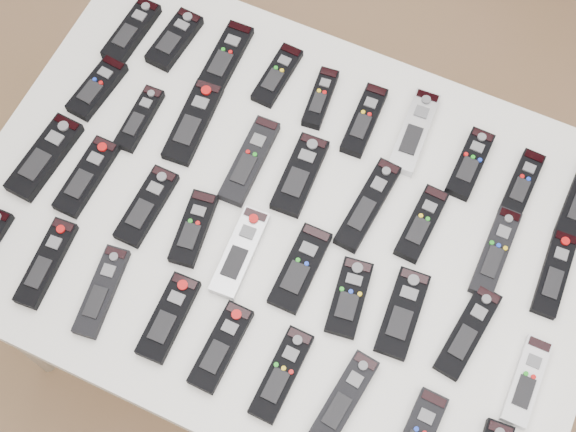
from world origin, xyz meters
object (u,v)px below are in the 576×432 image
at_px(table, 288,231).
at_px(remote_2, 226,58).
at_px(remote_17, 495,252).
at_px(remote_24, 300,268).
at_px(remote_18, 554,274).
at_px(remote_11, 140,119).
at_px(remote_26, 402,313).
at_px(remote_33, 221,347).
at_px(remote_1, 175,40).
at_px(remote_14, 300,175).
at_px(remote_0, 132,32).
at_px(remote_27, 468,332).
at_px(remote_25, 349,298).
at_px(remote_4, 320,98).
at_px(remote_32, 169,317).
at_px(remote_22, 194,228).
at_px(remote_34, 282,374).
at_px(remote_3, 277,75).
at_px(remote_7, 470,164).
at_px(remote_8, 522,184).
at_px(remote_5, 364,120).
at_px(remote_12, 193,122).
at_px(remote_28, 526,381).
at_px(remote_35, 343,400).
at_px(remote_16, 421,224).
at_px(remote_23, 240,252).
at_px(remote_20, 87,177).
at_px(remote_30, 46,263).
at_px(remote_31, 102,291).
at_px(remote_10, 97,88).
at_px(remote_6, 414,132).
at_px(remote_13, 250,161).
at_px(remote_21, 147,206).
at_px(remote_15, 368,205).

relative_size(table, remote_2, 7.06).
distance_m(remote_17, remote_24, 0.38).
relative_size(table, remote_18, 7.13).
bearing_deg(remote_18, remote_11, 179.83).
bearing_deg(remote_26, remote_33, -148.74).
relative_size(remote_1, remote_14, 0.85).
xyz_separation_m(remote_0, remote_24, (0.56, -0.34, -0.00)).
bearing_deg(remote_27, remote_14, 165.79).
relative_size(remote_25, remote_27, 0.81).
relative_size(remote_4, remote_33, 0.84).
distance_m(remote_27, remote_32, 0.55).
distance_m(remote_22, remote_34, 0.33).
bearing_deg(remote_24, remote_3, 120.80).
bearing_deg(remote_7, remote_11, -162.90).
xyz_separation_m(remote_4, remote_8, (0.45, -0.01, -0.00)).
height_order(remote_5, remote_12, remote_5).
relative_size(remote_27, remote_28, 1.11).
distance_m(remote_33, remote_35, 0.24).
height_order(remote_0, remote_3, remote_0).
distance_m(remote_16, remote_23, 0.36).
distance_m(remote_20, remote_30, 0.19).
bearing_deg(remote_11, remote_31, -73.73).
bearing_deg(remote_23, table, 59.37).
distance_m(remote_30, remote_34, 0.50).
bearing_deg(remote_4, remote_3, 165.96).
height_order(remote_10, remote_14, remote_10).
bearing_deg(remote_23, remote_22, 173.12).
xyz_separation_m(remote_2, remote_4, (0.23, -0.01, 0.00)).
height_order(remote_1, remote_24, remote_1).
bearing_deg(remote_4, remote_2, 171.69).
height_order(remote_5, remote_6, same).
xyz_separation_m(remote_8, remote_20, (-0.80, -0.35, 0.00)).
bearing_deg(remote_18, remote_28, -88.50).
bearing_deg(remote_5, remote_12, -156.95).
distance_m(remote_13, remote_14, 0.11).
bearing_deg(remote_34, remote_2, 126.09).
distance_m(remote_12, remote_30, 0.41).
relative_size(remote_17, remote_25, 1.25).
bearing_deg(remote_16, remote_6, 117.93).
bearing_deg(remote_8, remote_21, -149.50).
distance_m(remote_24, remote_35, 0.26).
bearing_deg(remote_5, remote_17, -27.97).
bearing_deg(remote_11, remote_13, -0.23).
height_order(remote_15, remote_28, remote_15).
distance_m(remote_20, remote_35, 0.67).
distance_m(table, remote_0, 0.56).
bearing_deg(remote_6, remote_28, -50.17).
relative_size(remote_18, remote_25, 1.17).
bearing_deg(remote_16, remote_26, -77.02).
relative_size(remote_10, remote_16, 0.95).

